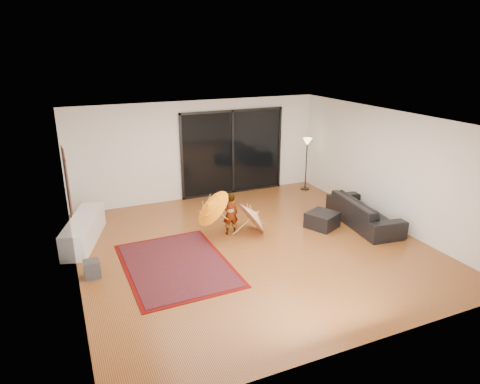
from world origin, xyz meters
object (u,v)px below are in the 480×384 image
media_console (84,230)px  ottoman (322,220)px  sofa (364,212)px  child (230,214)px

media_console → ottoman: size_ratio=3.13×
media_console → ottoman: (5.20, -1.40, -0.09)m
sofa → child: 3.22m
ottoman → child: size_ratio=0.65×
sofa → ottoman: sofa is taller
child → ottoman: bearing=171.7°
sofa → ottoman: (-1.00, 0.25, -0.14)m
sofa → media_console: bearing=82.0°
media_console → sofa: bearing=3.2°
media_console → ottoman: 5.39m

